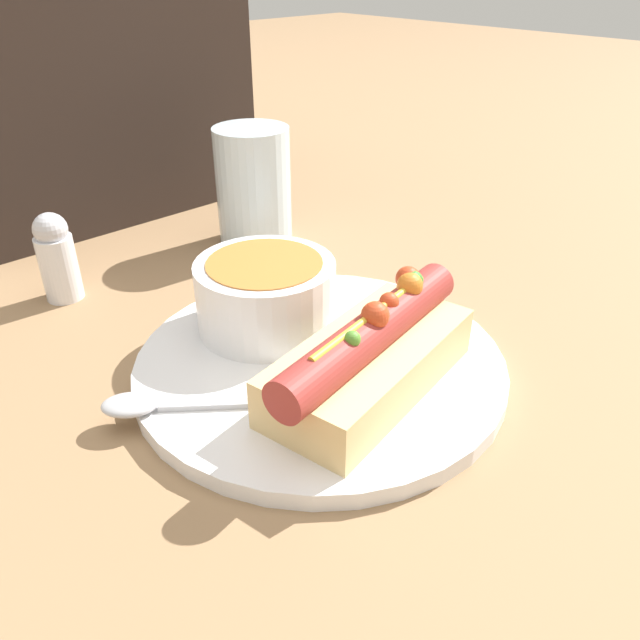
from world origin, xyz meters
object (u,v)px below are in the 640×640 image
drinking_glass (254,187)px  salt_shaker (57,257)px  soup_bowl (261,294)px  hot_dog (369,355)px  spoon (171,404)px

drinking_glass → salt_shaker: drinking_glass is taller
soup_bowl → drinking_glass: (0.11, 0.15, 0.02)m
drinking_glass → soup_bowl: bearing=-126.4°
hot_dog → spoon: (-0.11, 0.07, -0.02)m
hot_dog → drinking_glass: (0.11, 0.26, 0.02)m
soup_bowl → salt_shaker: salt_shaker is taller
hot_dog → spoon: 0.13m
hot_dog → salt_shaker: (-0.09, 0.28, 0.00)m
hot_dog → soup_bowl: hot_dog is taller
spoon → salt_shaker: bearing=-56.4°
hot_dog → soup_bowl: bearing=81.8°
hot_dog → drinking_glass: 0.28m
spoon → salt_shaker: salt_shaker is taller
hot_dog → salt_shaker: bearing=96.8°
hot_dog → drinking_glass: size_ratio=1.54×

